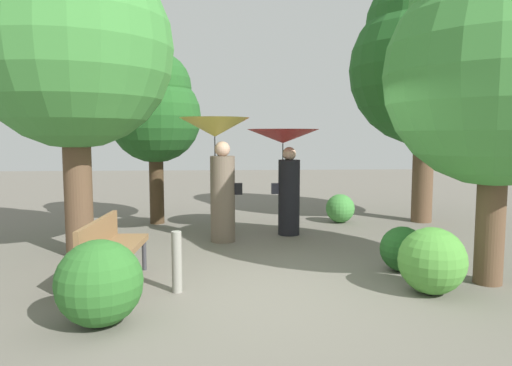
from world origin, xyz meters
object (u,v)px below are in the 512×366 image
object	(u,v)px
person_left	(218,154)
path_marker_post	(177,262)
tree_mid_left	(155,108)
tree_near_left	(72,30)
park_bench	(111,245)
tree_mid_right	(499,56)
person_right	(285,157)
tree_near_right	(427,56)

from	to	relation	value
person_left	path_marker_post	bearing A→B (deg)	172.79
person_left	path_marker_post	world-z (taller)	person_left
tree_mid_left	tree_near_left	bearing A→B (deg)	-107.42
tree_mid_left	person_left	bearing A→B (deg)	-53.61
park_bench	tree_mid_right	xyz separation A→B (m)	(4.73, -0.23, 2.31)
person_right	tree_mid_left	distance (m)	3.04
person_left	person_right	bearing A→B (deg)	-66.12
path_marker_post	tree_near_right	bearing A→B (deg)	41.69
person_left	tree_near_left	distance (m)	2.97
tree_near_right	path_marker_post	distance (m)	7.22
person_left	tree_near_right	xyz separation A→B (m)	(4.38, 1.62, 1.99)
person_right	tree_near_left	size ratio (longest dim) A/B	0.38
person_left	tree_mid_right	xyz separation A→B (m)	(3.44, -2.62, 1.27)
tree_mid_left	tree_mid_right	xyz separation A→B (m)	(4.76, -4.42, 0.39)
park_bench	path_marker_post	distance (m)	0.90
person_right	tree_near_right	bearing A→B (deg)	-67.75
person_right	tree_near_left	distance (m)	4.13
person_right	tree_near_right	size ratio (longest dim) A/B	0.37
tree_mid_left	tree_mid_right	size ratio (longest dim) A/B	0.83
tree_near_left	tree_mid_left	size ratio (longest dim) A/B	1.44
person_right	park_bench	distance (m)	3.95
park_bench	tree_mid_left	bearing A→B (deg)	3.30
tree_near_left	path_marker_post	size ratio (longest dim) A/B	7.08
person_left	tree_mid_right	size ratio (longest dim) A/B	0.50
park_bench	tree_mid_left	distance (m)	4.60
person_right	tree_mid_left	size ratio (longest dim) A/B	0.55
tree_near_left	path_marker_post	world-z (taller)	tree_near_left
tree_near_left	path_marker_post	bearing A→B (deg)	-47.96
tree_mid_right	park_bench	bearing A→B (deg)	177.16
tree_near_left	tree_mid_left	world-z (taller)	tree_near_left
path_marker_post	tree_near_left	bearing A→B (deg)	132.04
person_left	tree_mid_left	world-z (taller)	tree_mid_left
park_bench	tree_mid_left	world-z (taller)	tree_mid_left
person_left	tree_mid_left	size ratio (longest dim) A/B	0.60
person_left	park_bench	distance (m)	2.90
tree_near_left	tree_mid_left	xyz separation A→B (m)	(0.82, 2.62, -1.00)
person_left	path_marker_post	size ratio (longest dim) A/B	2.95
person_left	tree_near_right	distance (m)	5.08
tree_near_left	tree_mid_right	world-z (taller)	tree_near_left
tree_near_right	path_marker_post	world-z (taller)	tree_near_right
tree_mid_right	tree_mid_left	bearing A→B (deg)	137.15
tree_near_left	tree_near_right	distance (m)	6.98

